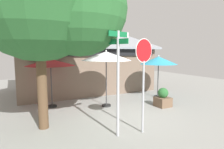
% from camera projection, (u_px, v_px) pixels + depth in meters
% --- Properties ---
extents(ground_plane, '(28.00, 28.00, 0.10)m').
position_uv_depth(ground_plane, '(123.00, 116.00, 7.96)').
color(ground_plane, gray).
extents(cafe_building, '(9.10, 5.12, 4.23)m').
position_uv_depth(cafe_building, '(84.00, 67.00, 13.06)').
color(cafe_building, '#705B4C').
rests_on(cafe_building, ground).
extents(street_sign_post, '(0.82, 0.77, 3.29)m').
position_uv_depth(street_sign_post, '(118.00, 74.00, 5.77)').
color(street_sign_post, '#A8AAB2').
rests_on(street_sign_post, ground).
extents(stop_sign, '(0.75, 0.18, 3.08)m').
position_uv_depth(stop_sign, '(144.00, 68.00, 6.01)').
color(stop_sign, '#A8AAB2').
rests_on(stop_sign, ground).
extents(patio_umbrella_crimson_left, '(2.29, 2.29, 2.40)m').
position_uv_depth(patio_umbrella_crimson_left, '(51.00, 63.00, 8.87)').
color(patio_umbrella_crimson_left, black).
rests_on(patio_umbrella_crimson_left, ground).
extents(patio_umbrella_ivory_center, '(2.39, 2.39, 2.75)m').
position_uv_depth(patio_umbrella_ivory_center, '(106.00, 56.00, 8.98)').
color(patio_umbrella_ivory_center, black).
rests_on(patio_umbrella_ivory_center, ground).
extents(patio_umbrella_teal_right, '(2.13, 2.13, 2.47)m').
position_uv_depth(patio_umbrella_teal_right, '(159.00, 61.00, 10.84)').
color(patio_umbrella_teal_right, black).
rests_on(patio_umbrella_teal_right, ground).
extents(sidewalk_planter, '(0.66, 0.66, 0.92)m').
position_uv_depth(sidewalk_planter, '(163.00, 98.00, 9.19)').
color(sidewalk_planter, brown).
rests_on(sidewalk_planter, ground).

